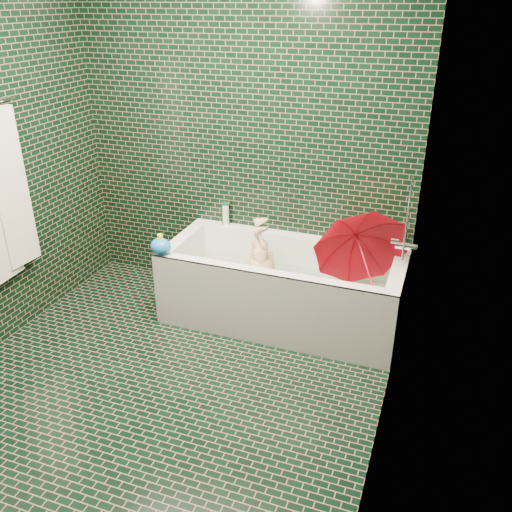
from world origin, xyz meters
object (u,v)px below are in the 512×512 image
(child, at_px, (266,282))
(bath_toy, at_px, (161,246))
(bathtub, at_px, (282,295))
(umbrella, at_px, (364,259))
(rubber_duck, at_px, (361,239))

(child, bearing_deg, bath_toy, -81.88)
(bathtub, relative_size, umbrella, 2.72)
(rubber_duck, bearing_deg, bath_toy, -172.93)
(rubber_duck, relative_size, bath_toy, 0.60)
(child, height_order, rubber_duck, rubber_duck)
(bathtub, distance_m, child, 0.15)
(bathtub, height_order, bath_toy, bath_toy)
(child, distance_m, bath_toy, 0.80)
(child, relative_size, umbrella, 1.47)
(child, bearing_deg, rubber_duck, 107.86)
(umbrella, bearing_deg, child, 161.21)
(umbrella, distance_m, rubber_duck, 0.38)
(umbrella, relative_size, rubber_duck, 5.84)
(umbrella, height_order, rubber_duck, umbrella)
(umbrella, bearing_deg, bathtub, 159.05)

